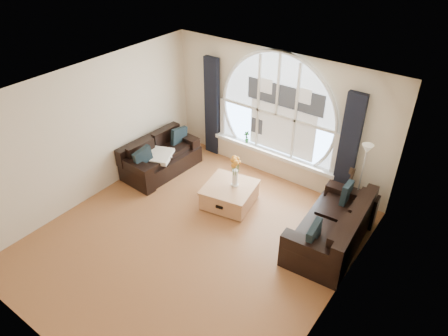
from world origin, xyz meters
The scene contains 21 objects.
ground centered at (0.00, 0.00, 0.00)m, with size 5.00×5.50×0.01m, color brown.
ceiling centered at (0.00, 0.00, 2.70)m, with size 5.00×5.50×0.01m, color silver.
wall_back centered at (0.00, 2.75, 1.35)m, with size 5.00×0.01×2.70m, color beige.
wall_front centered at (0.00, -2.75, 1.35)m, with size 5.00×0.01×2.70m, color beige.
wall_left centered at (-2.50, 0.00, 1.35)m, with size 0.01×5.50×2.70m, color beige.
wall_right centered at (2.50, 0.00, 1.35)m, with size 0.01×5.50×2.70m, color beige.
attic_slope centered at (2.20, 0.00, 2.35)m, with size 0.92×5.50×0.72m, color silver.
arched_window centered at (0.00, 2.72, 1.62)m, with size 2.60×0.06×2.15m, color silver.
window_sill centered at (0.00, 2.65, 0.51)m, with size 2.90×0.22×0.08m, color white.
window_frame centered at (0.00, 2.69, 1.62)m, with size 2.76×0.08×2.15m, color white.
neighbor_house centered at (0.15, 2.71, 1.50)m, with size 1.70×0.02×1.50m, color silver.
curtain_left centered at (-1.60, 2.63, 1.15)m, with size 0.35×0.12×2.30m, color black.
curtain_right centered at (1.60, 2.63, 1.15)m, with size 0.35×0.12×2.30m, color black.
sofa_left centered at (-2.00, 1.30, 0.40)m, with size 0.85×1.71×0.76m, color black.
sofa_right centered at (1.97, 1.33, 0.40)m, with size 0.96×1.91×0.85m, color black.
coffee_chest centered at (-0.10, 1.22, 0.23)m, with size 0.94×0.94×0.46m, color tan.
throw_blanket centered at (-1.91, 1.13, 0.50)m, with size 0.55×0.55×0.10m, color silver.
vase_flowers centered at (-0.04, 1.31, 0.81)m, with size 0.24×0.24×0.70m, color white.
floor_lamp centered at (2.04, 2.25, 0.80)m, with size 0.24×0.24×1.60m, color #B2B2B2.
guitar centered at (1.85, 2.34, 0.53)m, with size 0.36×0.24×1.06m, color olive.
potted_plant centered at (-0.67, 2.65, 0.68)m, with size 0.14×0.10×0.27m, color #1E6023.
Camera 1 is at (3.66, -4.07, 5.11)m, focal length 33.17 mm.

